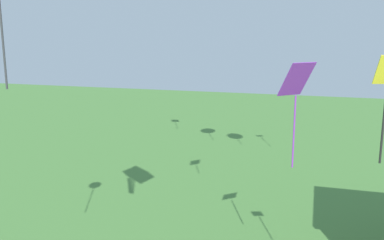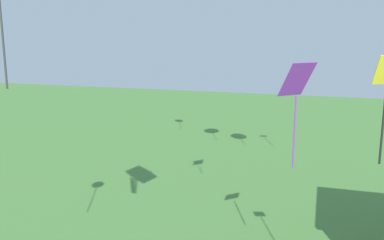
% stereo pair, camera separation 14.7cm
% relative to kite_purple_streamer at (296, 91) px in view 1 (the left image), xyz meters
% --- Properties ---
extents(kite_purple_streamer, '(1.07, 1.06, 3.15)m').
position_rel_kite_purple_streamer_xyz_m(kite_purple_streamer, '(0.00, 0.00, 0.00)').
color(kite_purple_streamer, purple).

